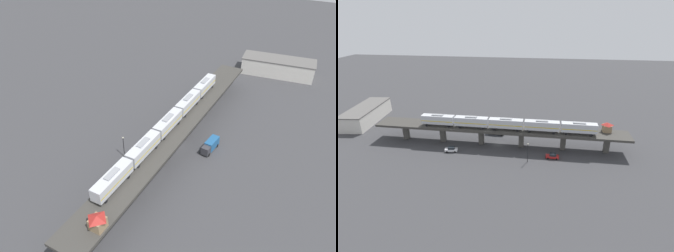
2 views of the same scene
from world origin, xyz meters
The scene contains 9 objects.
ground_plane centered at (0.00, 0.00, 0.00)m, with size 400.00×400.00×0.00m, color #38383A.
elevated_viaduct centered at (0.00, -0.16, 6.01)m, with size 10.13×92.14×6.97m.
subway_train centered at (-1.46, -3.01, 9.51)m, with size 4.01×62.44×4.45m.
signal_hut centered at (1.68, -38.33, 8.77)m, with size 3.28×3.28×3.40m.
street_car_red centered at (-7.47, -19.65, 0.94)m, with size 2.04×4.44×1.89m.
street_car_white centered at (-7.32, 15.84, 0.94)m, with size 2.44×4.61×1.89m.
delivery_truck centered at (9.30, 2.66, 1.76)m, with size 3.03×7.40×3.20m.
street_lamp centered at (-10.86, -11.37, 4.11)m, with size 0.44×0.44×6.94m.
warehouse_building centered at (15.24, 62.59, 3.41)m, with size 29.42×12.93×6.80m.
Camera 2 is at (-85.88, -13.95, 45.91)m, focal length 28.00 mm.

